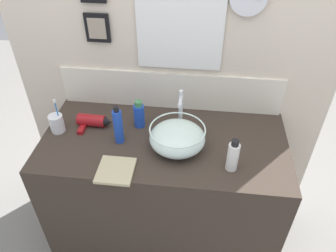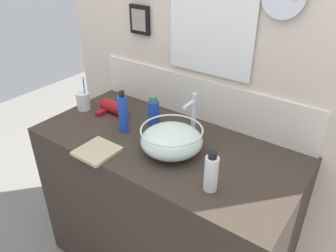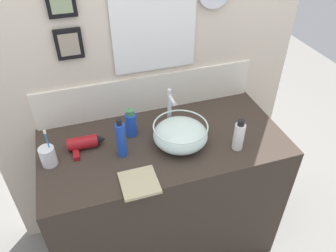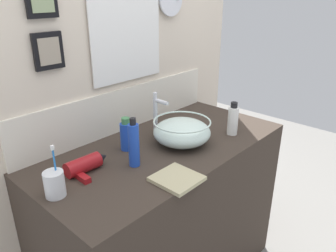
{
  "view_description": "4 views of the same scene",
  "coord_description": "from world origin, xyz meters",
  "px_view_note": "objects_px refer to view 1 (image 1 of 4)",
  "views": [
    {
      "loc": [
        0.18,
        -1.31,
        2.06
      ],
      "look_at": [
        0.02,
        0.0,
        1.0
      ],
      "focal_mm": 35.0,
      "sensor_mm": 36.0,
      "label": 1
    },
    {
      "loc": [
        0.81,
        -1.08,
        1.78
      ],
      "look_at": [
        0.02,
        0.0,
        1.0
      ],
      "focal_mm": 35.0,
      "sensor_mm": 36.0,
      "label": 2
    },
    {
      "loc": [
        -0.39,
        -1.28,
        2.06
      ],
      "look_at": [
        0.02,
        0.0,
        1.0
      ],
      "focal_mm": 35.0,
      "sensor_mm": 36.0,
      "label": 3
    },
    {
      "loc": [
        -1.07,
        -1.0,
        1.63
      ],
      "look_at": [
        0.02,
        0.0,
        1.0
      ],
      "focal_mm": 35.0,
      "sensor_mm": 36.0,
      "label": 4
    }
  ],
  "objects_px": {
    "faucet": "(181,107)",
    "hand_towel": "(116,170)",
    "toothbrush_cup": "(57,123)",
    "soap_dispenser": "(233,156)",
    "lotion_bottle": "(118,126)",
    "spray_bottle": "(139,115)",
    "hair_drier": "(94,121)",
    "glass_bowl_sink": "(177,138)"
  },
  "relations": [
    {
      "from": "hair_drier",
      "to": "soap_dispenser",
      "type": "distance_m",
      "value": 0.8
    },
    {
      "from": "glass_bowl_sink",
      "to": "faucet",
      "type": "xyz_separation_m",
      "value": [
        0.0,
        0.18,
        0.06
      ]
    },
    {
      "from": "toothbrush_cup",
      "to": "hand_towel",
      "type": "height_order",
      "value": "toothbrush_cup"
    },
    {
      "from": "faucet",
      "to": "hair_drier",
      "type": "distance_m",
      "value": 0.49
    },
    {
      "from": "soap_dispenser",
      "to": "hair_drier",
      "type": "bearing_deg",
      "value": 162.06
    },
    {
      "from": "toothbrush_cup",
      "to": "faucet",
      "type": "bearing_deg",
      "value": 10.05
    },
    {
      "from": "lotion_bottle",
      "to": "hand_towel",
      "type": "height_order",
      "value": "lotion_bottle"
    },
    {
      "from": "lotion_bottle",
      "to": "faucet",
      "type": "bearing_deg",
      "value": 27.92
    },
    {
      "from": "glass_bowl_sink",
      "to": "lotion_bottle",
      "type": "bearing_deg",
      "value": 177.76
    },
    {
      "from": "glass_bowl_sink",
      "to": "hand_towel",
      "type": "bearing_deg",
      "value": -142.84
    },
    {
      "from": "toothbrush_cup",
      "to": "spray_bottle",
      "type": "relative_size",
      "value": 1.24
    },
    {
      "from": "hair_drier",
      "to": "spray_bottle",
      "type": "bearing_deg",
      "value": 7.31
    },
    {
      "from": "faucet",
      "to": "spray_bottle",
      "type": "relative_size",
      "value": 1.41
    },
    {
      "from": "soap_dispenser",
      "to": "spray_bottle",
      "type": "xyz_separation_m",
      "value": [
        -0.5,
        0.28,
        -0.01
      ]
    },
    {
      "from": "lotion_bottle",
      "to": "spray_bottle",
      "type": "xyz_separation_m",
      "value": [
        0.08,
        0.14,
        -0.03
      ]
    },
    {
      "from": "faucet",
      "to": "hand_towel",
      "type": "relative_size",
      "value": 1.3
    },
    {
      "from": "glass_bowl_sink",
      "to": "soap_dispenser",
      "type": "xyz_separation_m",
      "value": [
        0.27,
        -0.12,
        0.02
      ]
    },
    {
      "from": "toothbrush_cup",
      "to": "glass_bowl_sink",
      "type": "bearing_deg",
      "value": -4.92
    },
    {
      "from": "soap_dispenser",
      "to": "lotion_bottle",
      "type": "bearing_deg",
      "value": 167.12
    },
    {
      "from": "glass_bowl_sink",
      "to": "faucet",
      "type": "relative_size",
      "value": 1.25
    },
    {
      "from": "toothbrush_cup",
      "to": "soap_dispenser",
      "type": "height_order",
      "value": "toothbrush_cup"
    },
    {
      "from": "lotion_bottle",
      "to": "toothbrush_cup",
      "type": "bearing_deg",
      "value": 172.79
    },
    {
      "from": "faucet",
      "to": "hand_towel",
      "type": "height_order",
      "value": "faucet"
    },
    {
      "from": "hand_towel",
      "to": "toothbrush_cup",
      "type": "bearing_deg",
      "value": 145.66
    },
    {
      "from": "glass_bowl_sink",
      "to": "lotion_bottle",
      "type": "relative_size",
      "value": 1.28
    },
    {
      "from": "faucet",
      "to": "spray_bottle",
      "type": "xyz_separation_m",
      "value": [
        -0.23,
        -0.02,
        -0.06
      ]
    },
    {
      "from": "soap_dispenser",
      "to": "lotion_bottle",
      "type": "distance_m",
      "value": 0.6
    },
    {
      "from": "glass_bowl_sink",
      "to": "hair_drier",
      "type": "height_order",
      "value": "glass_bowl_sink"
    },
    {
      "from": "toothbrush_cup",
      "to": "lotion_bottle",
      "type": "height_order",
      "value": "lotion_bottle"
    },
    {
      "from": "spray_bottle",
      "to": "hand_towel",
      "type": "relative_size",
      "value": 0.93
    },
    {
      "from": "spray_bottle",
      "to": "lotion_bottle",
      "type": "bearing_deg",
      "value": -119.13
    },
    {
      "from": "glass_bowl_sink",
      "to": "soap_dispenser",
      "type": "distance_m",
      "value": 0.3
    },
    {
      "from": "faucet",
      "to": "lotion_bottle",
      "type": "relative_size",
      "value": 1.03
    },
    {
      "from": "toothbrush_cup",
      "to": "soap_dispenser",
      "type": "xyz_separation_m",
      "value": [
        0.94,
        -0.18,
        0.03
      ]
    },
    {
      "from": "glass_bowl_sink",
      "to": "toothbrush_cup",
      "type": "bearing_deg",
      "value": 175.08
    },
    {
      "from": "glass_bowl_sink",
      "to": "hand_towel",
      "type": "relative_size",
      "value": 1.63
    },
    {
      "from": "glass_bowl_sink",
      "to": "toothbrush_cup",
      "type": "relative_size",
      "value": 1.41
    },
    {
      "from": "glass_bowl_sink",
      "to": "toothbrush_cup",
      "type": "height_order",
      "value": "toothbrush_cup"
    },
    {
      "from": "hair_drier",
      "to": "faucet",
      "type": "bearing_deg",
      "value": 6.09
    },
    {
      "from": "glass_bowl_sink",
      "to": "lotion_bottle",
      "type": "height_order",
      "value": "lotion_bottle"
    },
    {
      "from": "hair_drier",
      "to": "hand_towel",
      "type": "bearing_deg",
      "value": -58.22
    },
    {
      "from": "soap_dispenser",
      "to": "glass_bowl_sink",
      "type": "bearing_deg",
      "value": 156.2
    }
  ]
}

